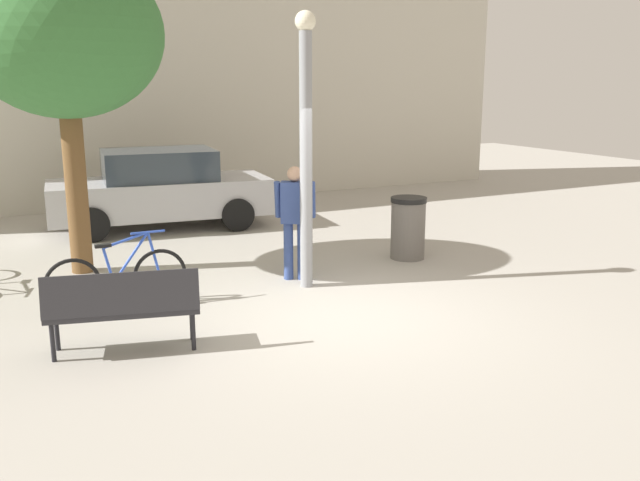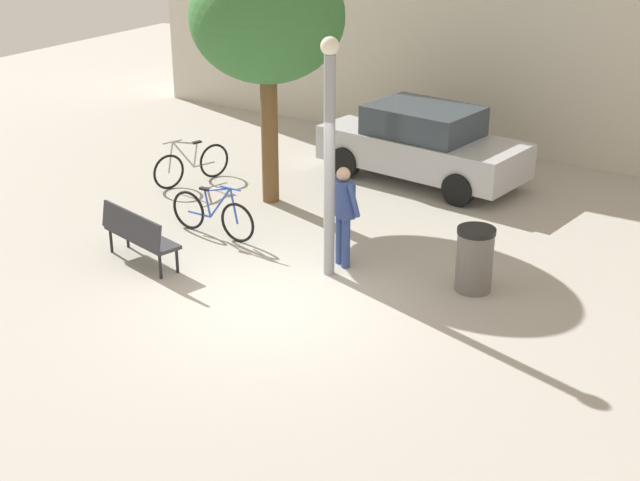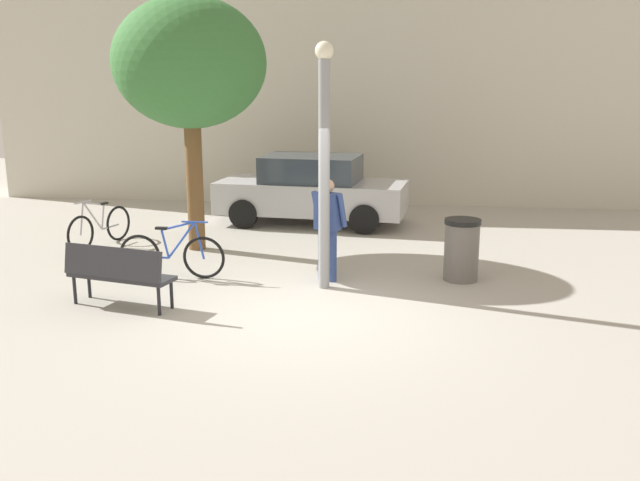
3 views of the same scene
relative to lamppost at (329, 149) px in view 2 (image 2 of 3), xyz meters
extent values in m
plane|color=#A8A399|center=(-0.19, -1.32, -2.07)|extent=(36.00, 36.00, 0.00)
cylinder|color=gray|center=(0.00, 0.00, -0.32)|extent=(0.17, 0.17, 3.50)
sphere|color=#F2EACC|center=(0.00, 0.00, 1.55)|extent=(0.28, 0.28, 0.28)
cylinder|color=#334784|center=(-0.08, 0.45, -1.64)|extent=(0.14, 0.14, 0.85)
cylinder|color=#334784|center=(0.10, 0.35, -1.64)|extent=(0.14, 0.14, 0.85)
cube|color=#334784|center=(0.01, 0.40, -0.92)|extent=(0.46, 0.39, 0.60)
sphere|color=tan|center=(0.01, 0.40, -0.51)|extent=(0.22, 0.22, 0.22)
cylinder|color=#334784|center=(-0.18, 0.57, -0.89)|extent=(0.19, 0.24, 0.55)
cylinder|color=#334784|center=(0.25, 0.32, -0.89)|extent=(0.19, 0.24, 0.55)
cube|color=#2D2D33|center=(-2.79, -1.26, -1.62)|extent=(1.66, 0.81, 0.06)
cube|color=#2D2D33|center=(-2.84, -1.44, -1.37)|extent=(1.58, 0.51, 0.44)
cylinder|color=black|center=(-3.45, -0.93, -1.86)|extent=(0.05, 0.05, 0.42)
cylinder|color=black|center=(-2.06, -1.27, -1.86)|extent=(0.05, 0.05, 0.42)
cylinder|color=black|center=(-3.53, -1.24, -1.86)|extent=(0.05, 0.05, 0.42)
cylinder|color=black|center=(-2.13, -1.58, -1.86)|extent=(0.05, 0.05, 0.42)
cylinder|color=brown|center=(-2.73, 2.25, -0.81)|extent=(0.32, 0.32, 2.53)
ellipsoid|color=#387237|center=(-2.73, 2.25, 1.44)|extent=(2.82, 2.82, 2.39)
torus|color=black|center=(-4.83, 1.72, -1.71)|extent=(0.25, 0.70, 0.71)
torus|color=black|center=(-4.52, 2.78, -1.71)|extent=(0.25, 0.70, 0.71)
cylinder|color=#ADADB7|center=(-4.73, 2.07, -1.43)|extent=(0.17, 0.49, 0.64)
cylinder|color=#ADADB7|center=(-4.72, 2.12, -1.19)|extent=(0.20, 0.57, 0.18)
cylinder|color=#ADADB7|center=(-4.65, 2.34, -1.50)|extent=(0.07, 0.14, 0.48)
cylinder|color=#ADADB7|center=(-4.59, 2.54, -1.74)|extent=(0.17, 0.49, 0.04)
cylinder|color=#ADADB7|center=(-4.81, 1.78, -1.43)|extent=(0.08, 0.17, 0.63)
cube|color=black|center=(-4.64, 2.39, -1.24)|extent=(0.13, 0.21, 0.04)
cylinder|color=#ADADB7|center=(-4.80, 1.84, -1.12)|extent=(0.15, 0.43, 0.03)
torus|color=black|center=(-2.02, 0.27, -1.71)|extent=(0.71, 0.06, 0.71)
torus|color=black|center=(-3.12, 0.29, -1.71)|extent=(0.71, 0.06, 0.71)
cylinder|color=blue|center=(-2.38, 0.28, -1.43)|extent=(0.50, 0.04, 0.64)
cylinder|color=blue|center=(-2.43, 0.28, -1.19)|extent=(0.58, 0.04, 0.18)
cylinder|color=blue|center=(-2.67, 0.28, -1.50)|extent=(0.14, 0.04, 0.48)
cylinder|color=blue|center=(-2.87, 0.28, -1.74)|extent=(0.50, 0.04, 0.04)
cylinder|color=blue|center=(-2.08, 0.27, -1.43)|extent=(0.17, 0.04, 0.63)
cube|color=black|center=(-2.72, 0.28, -1.24)|extent=(0.20, 0.08, 0.04)
cylinder|color=blue|center=(-2.15, 0.27, -1.12)|extent=(0.44, 0.04, 0.03)
cube|color=#B7B7BC|center=(-0.83, 4.91, -1.45)|extent=(4.36, 2.16, 0.70)
cube|color=#333D47|center=(-0.83, 4.91, -0.82)|extent=(2.26, 1.79, 0.60)
cylinder|color=black|center=(0.60, 5.55, -1.75)|extent=(0.66, 0.29, 0.64)
cylinder|color=black|center=(0.43, 3.96, -1.75)|extent=(0.66, 0.29, 0.64)
cylinder|color=black|center=(-2.08, 5.85, -1.75)|extent=(0.66, 0.29, 0.64)
cylinder|color=black|center=(-2.26, 4.26, -1.75)|extent=(0.66, 0.29, 0.64)
cylinder|color=#66605B|center=(2.18, 0.68, -1.60)|extent=(0.56, 0.56, 0.94)
cylinder|color=black|center=(2.18, 0.68, -1.09)|extent=(0.59, 0.59, 0.08)
camera|label=1|loc=(-4.10, -8.49, 0.80)|focal=38.69mm
camera|label=2|loc=(7.04, -11.33, 4.09)|focal=51.64mm
camera|label=3|loc=(1.16, -10.42, 1.15)|focal=38.81mm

